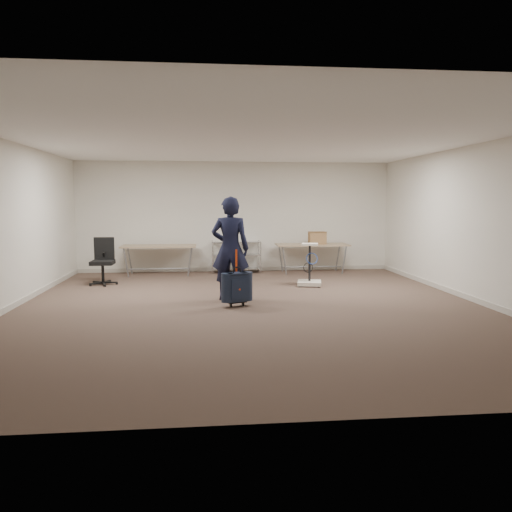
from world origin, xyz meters
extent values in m
plane|color=#423128|center=(0.00, 0.00, 0.00)|extent=(9.00, 9.00, 0.00)
plane|color=white|center=(0.00, 4.50, 1.40)|extent=(8.00, 0.00, 8.00)
plane|color=white|center=(0.00, -4.50, 1.40)|extent=(8.00, 0.00, 8.00)
plane|color=white|center=(-4.00, 0.00, 1.40)|extent=(0.00, 9.00, 9.00)
plane|color=white|center=(4.00, 0.00, 1.40)|extent=(0.00, 9.00, 9.00)
plane|color=white|center=(0.00, 0.00, 2.80)|extent=(8.00, 8.00, 0.00)
cube|color=beige|center=(0.00, 4.49, 0.05)|extent=(8.00, 0.02, 0.10)
cube|color=beige|center=(-3.99, 0.00, 0.05)|extent=(0.02, 9.00, 0.10)
cube|color=beige|center=(3.99, 0.00, 0.05)|extent=(0.02, 9.00, 0.10)
cube|color=#8D7456|center=(-1.90, 3.95, 0.71)|extent=(1.80, 0.75, 0.03)
cylinder|color=gray|center=(-1.90, 3.95, 0.15)|extent=(1.50, 0.02, 0.02)
cylinder|color=gray|center=(-2.65, 3.65, 0.35)|extent=(0.13, 0.04, 0.69)
cylinder|color=gray|center=(-1.15, 3.65, 0.35)|extent=(0.13, 0.04, 0.69)
cylinder|color=gray|center=(-2.65, 4.25, 0.35)|extent=(0.13, 0.04, 0.69)
cylinder|color=gray|center=(-1.15, 4.25, 0.35)|extent=(0.13, 0.04, 0.69)
cube|color=#8D7456|center=(1.90, 3.95, 0.71)|extent=(1.80, 0.75, 0.03)
cylinder|color=gray|center=(1.90, 3.95, 0.15)|extent=(1.50, 0.02, 0.02)
cylinder|color=gray|center=(1.15, 3.65, 0.35)|extent=(0.13, 0.04, 0.69)
cylinder|color=gray|center=(2.65, 3.65, 0.35)|extent=(0.13, 0.04, 0.69)
cylinder|color=gray|center=(1.15, 4.25, 0.35)|extent=(0.13, 0.04, 0.69)
cylinder|color=gray|center=(2.65, 4.25, 0.35)|extent=(0.13, 0.04, 0.69)
cylinder|color=silver|center=(-0.60, 3.98, 0.40)|extent=(0.02, 0.02, 0.80)
cylinder|color=silver|center=(0.60, 3.98, 0.40)|extent=(0.02, 0.02, 0.80)
cylinder|color=silver|center=(-0.60, 4.42, 0.40)|extent=(0.02, 0.02, 0.80)
cylinder|color=silver|center=(0.60, 4.42, 0.40)|extent=(0.02, 0.02, 0.80)
cube|color=silver|center=(0.00, 4.20, 0.10)|extent=(1.20, 0.45, 0.02)
cube|color=silver|center=(0.00, 4.20, 0.45)|extent=(1.20, 0.45, 0.02)
cube|color=silver|center=(0.00, 4.20, 0.78)|extent=(1.20, 0.45, 0.01)
imported|color=black|center=(-0.32, 0.67, 0.94)|extent=(0.75, 0.56, 1.88)
cube|color=#161D31|center=(-0.24, 0.05, 0.34)|extent=(0.41, 0.32, 0.49)
cube|color=black|center=(-0.25, 0.07, 0.08)|extent=(0.35, 0.25, 0.03)
cylinder|color=black|center=(-0.35, 0.01, 0.03)|extent=(0.04, 0.07, 0.07)
cylinder|color=black|center=(-0.14, 0.09, 0.03)|extent=(0.04, 0.07, 0.07)
torus|color=black|center=(-0.24, 0.05, 0.61)|extent=(0.15, 0.07, 0.16)
cube|color=red|center=(-0.25, 0.07, 0.79)|extent=(0.03, 0.02, 0.38)
cylinder|color=black|center=(-2.98, 2.61, 0.05)|extent=(0.61, 0.61, 0.09)
cylinder|color=black|center=(-2.98, 2.61, 0.26)|extent=(0.06, 0.06, 0.41)
cube|color=black|center=(-2.98, 2.61, 0.48)|extent=(0.47, 0.47, 0.08)
cube|color=black|center=(-2.98, 2.83, 0.77)|extent=(0.43, 0.06, 0.49)
cube|color=beige|center=(1.44, 2.04, 0.06)|extent=(0.59, 0.59, 0.08)
cylinder|color=black|center=(1.24, 1.84, 0.02)|extent=(0.06, 0.06, 0.04)
cylinder|color=black|center=(1.44, 2.09, 0.49)|extent=(0.05, 0.05, 0.79)
cube|color=beige|center=(1.44, 2.04, 0.89)|extent=(0.40, 0.36, 0.04)
torus|color=#234DAF|center=(1.48, 1.96, 0.59)|extent=(0.27, 0.15, 0.24)
cube|color=#8B5D41|center=(2.02, 3.91, 0.89)|extent=(0.42, 0.32, 0.31)
camera|label=1|loc=(-0.77, -8.33, 1.78)|focal=35.00mm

